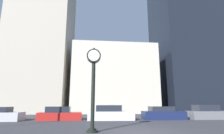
{
  "coord_description": "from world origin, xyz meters",
  "views": [
    {
      "loc": [
        -2.67,
        -10.3,
        1.57
      ],
      "look_at": [
        -0.52,
        10.8,
        6.07
      ],
      "focal_mm": 28.0,
      "sensor_mm": 36.0,
      "label": 1
    }
  ],
  "objects_px": {
    "car_red": "(60,114)",
    "car_grey": "(207,113)",
    "street_clock": "(93,78)",
    "car_white": "(110,114)",
    "car_navy": "(163,114)"
  },
  "relations": [
    {
      "from": "car_red",
      "to": "car_navy",
      "type": "distance_m",
      "value": 10.59
    },
    {
      "from": "car_red",
      "to": "car_grey",
      "type": "bearing_deg",
      "value": -4.35
    },
    {
      "from": "car_white",
      "to": "car_navy",
      "type": "distance_m",
      "value": 5.53
    },
    {
      "from": "car_grey",
      "to": "street_clock",
      "type": "bearing_deg",
      "value": -146.41
    },
    {
      "from": "car_white",
      "to": "car_grey",
      "type": "distance_m",
      "value": 10.38
    },
    {
      "from": "car_navy",
      "to": "car_red",
      "type": "bearing_deg",
      "value": 179.59
    },
    {
      "from": "car_white",
      "to": "car_navy",
      "type": "xyz_separation_m",
      "value": [
        5.53,
        0.19,
        -0.05
      ]
    },
    {
      "from": "car_white",
      "to": "car_grey",
      "type": "relative_size",
      "value": 1.13
    },
    {
      "from": "street_clock",
      "to": "car_white",
      "type": "distance_m",
      "value": 8.16
    },
    {
      "from": "car_red",
      "to": "street_clock",
      "type": "bearing_deg",
      "value": -70.33
    },
    {
      "from": "street_clock",
      "to": "car_navy",
      "type": "relative_size",
      "value": 1.16
    },
    {
      "from": "street_clock",
      "to": "car_white",
      "type": "xyz_separation_m",
      "value": [
        1.74,
        7.57,
        -2.49
      ]
    },
    {
      "from": "street_clock",
      "to": "car_red",
      "type": "height_order",
      "value": "street_clock"
    },
    {
      "from": "car_white",
      "to": "car_grey",
      "type": "height_order",
      "value": "car_grey"
    },
    {
      "from": "car_white",
      "to": "car_navy",
      "type": "bearing_deg",
      "value": 5.07
    }
  ]
}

